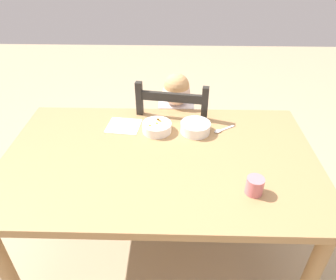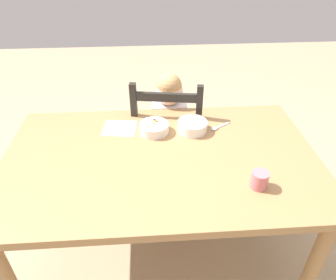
{
  "view_description": "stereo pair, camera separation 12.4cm",
  "coord_description": "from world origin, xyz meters",
  "px_view_note": "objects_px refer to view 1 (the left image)",
  "views": [
    {
      "loc": [
        0.07,
        -1.21,
        1.71
      ],
      "look_at": [
        0.04,
        0.07,
        0.82
      ],
      "focal_mm": 33.49,
      "sensor_mm": 36.0,
      "label": 1
    },
    {
      "loc": [
        -0.05,
        -1.21,
        1.71
      ],
      "look_at": [
        0.04,
        0.07,
        0.82
      ],
      "focal_mm": 33.49,
      "sensor_mm": 36.0,
      "label": 2
    }
  ],
  "objects_px": {
    "child_figure": "(176,123)",
    "dining_chair": "(174,144)",
    "dining_table": "(160,171)",
    "spoon": "(221,130)",
    "drinking_cup": "(255,186)",
    "bowl_of_peas": "(195,127)",
    "bowl_of_carrots": "(157,127)"
  },
  "relations": [
    {
      "from": "spoon",
      "to": "drinking_cup",
      "type": "bearing_deg",
      "value": -79.82
    },
    {
      "from": "child_figure",
      "to": "spoon",
      "type": "distance_m",
      "value": 0.4
    },
    {
      "from": "spoon",
      "to": "drinking_cup",
      "type": "height_order",
      "value": "drinking_cup"
    },
    {
      "from": "dining_chair",
      "to": "drinking_cup",
      "type": "relative_size",
      "value": 12.49
    },
    {
      "from": "child_figure",
      "to": "drinking_cup",
      "type": "xyz_separation_m",
      "value": [
        0.33,
        -0.75,
        0.17
      ]
    },
    {
      "from": "dining_chair",
      "to": "drinking_cup",
      "type": "distance_m",
      "value": 0.9
    },
    {
      "from": "dining_table",
      "to": "drinking_cup",
      "type": "bearing_deg",
      "value": -30.47
    },
    {
      "from": "dining_table",
      "to": "spoon",
      "type": "bearing_deg",
      "value": 35.51
    },
    {
      "from": "bowl_of_peas",
      "to": "bowl_of_carrots",
      "type": "relative_size",
      "value": 1.01
    },
    {
      "from": "child_figure",
      "to": "bowl_of_carrots",
      "type": "bearing_deg",
      "value": -109.74
    },
    {
      "from": "dining_chair",
      "to": "drinking_cup",
      "type": "xyz_separation_m",
      "value": [
        0.34,
        -0.76,
        0.34
      ]
    },
    {
      "from": "drinking_cup",
      "to": "child_figure",
      "type": "bearing_deg",
      "value": 113.71
    },
    {
      "from": "spoon",
      "to": "drinking_cup",
      "type": "xyz_separation_m",
      "value": [
        0.09,
        -0.47,
        0.03
      ]
    },
    {
      "from": "dining_table",
      "to": "spoon",
      "type": "height_order",
      "value": "spoon"
    },
    {
      "from": "bowl_of_peas",
      "to": "drinking_cup",
      "type": "distance_m",
      "value": 0.51
    },
    {
      "from": "bowl_of_peas",
      "to": "spoon",
      "type": "height_order",
      "value": "bowl_of_peas"
    },
    {
      "from": "child_figure",
      "to": "bowl_of_peas",
      "type": "xyz_separation_m",
      "value": [
        0.1,
        -0.29,
        0.16
      ]
    },
    {
      "from": "child_figure",
      "to": "bowl_of_peas",
      "type": "bearing_deg",
      "value": -70.27
    },
    {
      "from": "dining_table",
      "to": "bowl_of_peas",
      "type": "height_order",
      "value": "bowl_of_peas"
    },
    {
      "from": "drinking_cup",
      "to": "dining_table",
      "type": "bearing_deg",
      "value": 149.53
    },
    {
      "from": "dining_chair",
      "to": "spoon",
      "type": "bearing_deg",
      "value": -48.34
    },
    {
      "from": "spoon",
      "to": "drinking_cup",
      "type": "distance_m",
      "value": 0.48
    },
    {
      "from": "child_figure",
      "to": "bowl_of_peas",
      "type": "relative_size",
      "value": 6.0
    },
    {
      "from": "dining_table",
      "to": "bowl_of_peas",
      "type": "distance_m",
      "value": 0.31
    },
    {
      "from": "dining_table",
      "to": "dining_chair",
      "type": "relative_size",
      "value": 1.59
    },
    {
      "from": "child_figure",
      "to": "drinking_cup",
      "type": "bearing_deg",
      "value": -66.29
    },
    {
      "from": "child_figure",
      "to": "bowl_of_carrots",
      "type": "xyz_separation_m",
      "value": [
        -0.1,
        -0.29,
        0.16
      ]
    },
    {
      "from": "dining_chair",
      "to": "bowl_of_peas",
      "type": "distance_m",
      "value": 0.46
    },
    {
      "from": "bowl_of_carrots",
      "to": "spoon",
      "type": "relative_size",
      "value": 1.26
    },
    {
      "from": "child_figure",
      "to": "dining_table",
      "type": "bearing_deg",
      "value": -98.9
    },
    {
      "from": "child_figure",
      "to": "dining_chair",
      "type": "bearing_deg",
      "value": 142.72
    },
    {
      "from": "dining_table",
      "to": "bowl_of_peas",
      "type": "bearing_deg",
      "value": 49.86
    }
  ]
}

